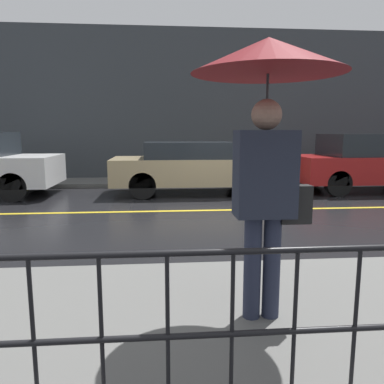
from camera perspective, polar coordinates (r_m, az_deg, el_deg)
ground_plane at (r=7.83m, az=4.55°, el=-2.79°), size 80.00×80.00×0.00m
sidewalk_near at (r=3.50m, az=17.72°, el=-17.55°), size 28.00×2.48×0.12m
sidewalk_far at (r=11.99m, az=1.25°, el=1.65°), size 28.00×1.62×0.12m
lane_marking at (r=7.83m, az=4.55°, el=-2.76°), size 25.20×0.12×0.01m
building_storefront at (r=12.87m, az=0.82°, el=12.98°), size 28.00×0.30×4.97m
pedestrian at (r=2.92m, az=11.47°, el=14.09°), size 1.15×1.15×2.17m
car_tan at (r=9.90m, az=0.10°, el=3.90°), size 4.27×1.78×1.36m
car_red at (r=11.39m, az=25.31°, el=4.08°), size 4.09×1.81×1.56m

